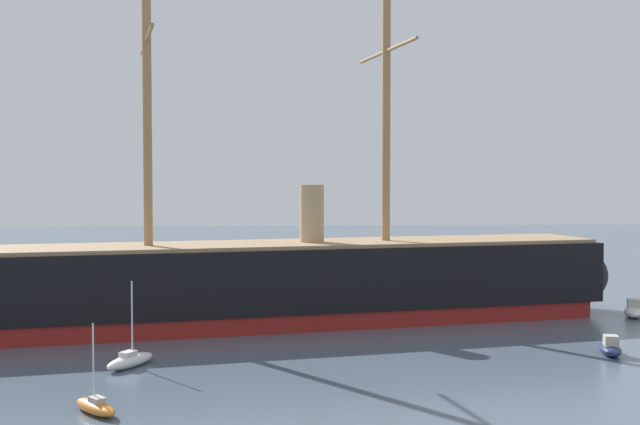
{
  "coord_description": "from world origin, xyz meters",
  "views": [
    {
      "loc": [
        -6.7,
        -18.83,
        12.89
      ],
      "look_at": [
        -2.52,
        37.98,
        10.47
      ],
      "focal_mm": 45.49,
      "sensor_mm": 36.0,
      "label": 1
    }
  ],
  "objects_px": {
    "sailboat_mid_left": "(96,406)",
    "sailboat_alongside_bow": "(130,360)",
    "tall_ship": "(272,282)",
    "motorboat_far_right": "(634,311)",
    "dinghy_distant_centre": "(331,303)",
    "motorboat_alongside_stern": "(610,348)",
    "dinghy_far_left": "(34,315)"
  },
  "relations": [
    {
      "from": "tall_ship",
      "to": "sailboat_alongside_bow",
      "type": "distance_m",
      "value": 18.46
    },
    {
      "from": "tall_ship",
      "to": "dinghy_distant_centre",
      "type": "relative_size",
      "value": 35.02
    },
    {
      "from": "dinghy_distant_centre",
      "to": "tall_ship",
      "type": "bearing_deg",
      "value": -120.05
    },
    {
      "from": "motorboat_alongside_stern",
      "to": "tall_ship",
      "type": "bearing_deg",
      "value": 150.16
    },
    {
      "from": "tall_ship",
      "to": "sailboat_alongside_bow",
      "type": "xyz_separation_m",
      "value": [
        -9.87,
        -15.26,
        -3.26
      ]
    },
    {
      "from": "dinghy_distant_centre",
      "to": "sailboat_alongside_bow",
      "type": "bearing_deg",
      "value": -121.76
    },
    {
      "from": "sailboat_mid_left",
      "to": "dinghy_distant_centre",
      "type": "xyz_separation_m",
      "value": [
        16.1,
        36.7,
        -0.18
      ]
    },
    {
      "from": "sailboat_mid_left",
      "to": "motorboat_alongside_stern",
      "type": "relative_size",
      "value": 1.31
    },
    {
      "from": "tall_ship",
      "to": "motorboat_alongside_stern",
      "type": "distance_m",
      "value": 28.32
    },
    {
      "from": "sailboat_alongside_bow",
      "to": "dinghy_distant_centre",
      "type": "distance_m",
      "value": 30.33
    },
    {
      "from": "dinghy_far_left",
      "to": "motorboat_far_right",
      "type": "xyz_separation_m",
      "value": [
        55.37,
        -3.55,
        0.33
      ]
    },
    {
      "from": "motorboat_far_right",
      "to": "dinghy_distant_centre",
      "type": "height_order",
      "value": "motorboat_far_right"
    },
    {
      "from": "sailboat_mid_left",
      "to": "sailboat_alongside_bow",
      "type": "distance_m",
      "value": 10.91
    },
    {
      "from": "tall_ship",
      "to": "motorboat_far_right",
      "type": "bearing_deg",
      "value": 2.73
    },
    {
      "from": "tall_ship",
      "to": "dinghy_far_left",
      "type": "xyz_separation_m",
      "value": [
        -21.82,
        5.15,
        -3.51
      ]
    },
    {
      "from": "motorboat_far_right",
      "to": "dinghy_far_left",
      "type": "bearing_deg",
      "value": 176.33
    },
    {
      "from": "tall_ship",
      "to": "dinghy_far_left",
      "type": "bearing_deg",
      "value": 166.72
    },
    {
      "from": "sailboat_alongside_bow",
      "to": "motorboat_far_right",
      "type": "bearing_deg",
      "value": 21.21
    },
    {
      "from": "sailboat_alongside_bow",
      "to": "motorboat_far_right",
      "type": "distance_m",
      "value": 46.58
    },
    {
      "from": "tall_ship",
      "to": "sailboat_mid_left",
      "type": "relative_size",
      "value": 14.53
    },
    {
      "from": "sailboat_alongside_bow",
      "to": "motorboat_alongside_stern",
      "type": "distance_m",
      "value": 34.3
    },
    {
      "from": "motorboat_alongside_stern",
      "to": "dinghy_distant_centre",
      "type": "distance_m",
      "value": 30.61
    },
    {
      "from": "motorboat_alongside_stern",
      "to": "dinghy_far_left",
      "type": "relative_size",
      "value": 1.78
    },
    {
      "from": "motorboat_far_right",
      "to": "dinghy_distant_centre",
      "type": "xyz_separation_m",
      "value": [
        -27.45,
        8.94,
        -0.33
      ]
    },
    {
      "from": "dinghy_far_left",
      "to": "motorboat_far_right",
      "type": "distance_m",
      "value": 55.48
    },
    {
      "from": "motorboat_far_right",
      "to": "tall_ship",
      "type": "bearing_deg",
      "value": -177.27
    },
    {
      "from": "sailboat_mid_left",
      "to": "motorboat_alongside_stern",
      "type": "height_order",
      "value": "sailboat_mid_left"
    },
    {
      "from": "tall_ship",
      "to": "sailboat_mid_left",
      "type": "height_order",
      "value": "tall_ship"
    },
    {
      "from": "tall_ship",
      "to": "motorboat_alongside_stern",
      "type": "height_order",
      "value": "tall_ship"
    },
    {
      "from": "sailboat_alongside_bow",
      "to": "motorboat_alongside_stern",
      "type": "height_order",
      "value": "sailboat_alongside_bow"
    },
    {
      "from": "sailboat_mid_left",
      "to": "tall_ship",
      "type": "bearing_deg",
      "value": 69.07
    },
    {
      "from": "motorboat_alongside_stern",
      "to": "dinghy_far_left",
      "type": "xyz_separation_m",
      "value": [
        -46.22,
        19.15,
        -0.29
      ]
    }
  ]
}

